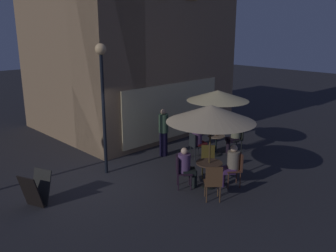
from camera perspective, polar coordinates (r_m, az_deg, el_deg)
ground_plane at (r=10.88m, az=-9.31°, el=-8.56°), size 60.00×60.00×0.00m
cafe_building at (r=14.51m, az=-7.40°, el=13.47°), size 7.05×6.38×7.84m
street_lamp_near_corner at (r=10.71m, az=-10.36°, el=6.61°), size 0.33×0.33×3.94m
menu_sandwich_board at (r=9.76m, az=-20.15°, el=-9.36°), size 0.80×0.75×0.87m
cafe_table_0 at (r=12.74m, az=7.61°, el=-2.58°), size 0.60×0.60×0.72m
cafe_table_1 at (r=10.21m, az=6.52°, el=-6.81°), size 0.74×0.74×0.74m
patio_umbrella_0 at (r=12.33m, az=7.89°, el=4.75°), size 2.12×2.12×2.32m
patio_umbrella_1 at (r=9.72m, az=6.81°, el=1.96°), size 2.42×2.42×2.38m
cafe_chair_0 at (r=13.16m, az=10.99°, el=-1.58°), size 0.52×0.52×1.00m
cafe_chair_1 at (r=12.28m, az=4.24°, el=-2.81°), size 0.49×0.49×0.91m
cafe_chair_2 at (r=9.41m, az=7.19°, el=-8.54°), size 0.61×0.61×0.99m
cafe_chair_3 at (r=10.39m, az=10.77°, el=-6.25°), size 0.60×0.60×0.99m
cafe_chair_4 at (r=10.95m, az=6.35°, el=-5.05°), size 0.57×0.57×0.95m
cafe_chair_5 at (r=10.10m, az=2.02°, el=-6.82°), size 0.61×0.61×0.94m
patron_seated_0 at (r=13.05m, az=10.49°, el=-1.11°), size 0.53×0.45×1.28m
patron_seated_1 at (r=12.31m, az=4.83°, el=-2.11°), size 0.53×0.44×1.20m
patron_seated_2 at (r=10.31m, az=10.00°, el=-5.78°), size 0.53×0.50×1.23m
patron_seated_3 at (r=10.07m, az=2.88°, el=-6.21°), size 0.53×0.52×1.19m
patron_standing_4 at (r=12.49m, az=-0.72°, el=-1.02°), size 0.33×0.33×1.67m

